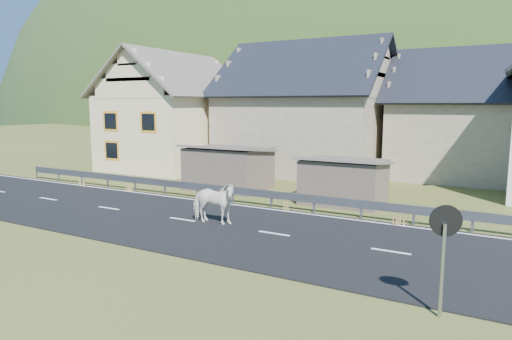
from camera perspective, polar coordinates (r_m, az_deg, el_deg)
The scene contains 13 objects.
ground at distance 18.11m, azimuth -9.16°, elevation -6.25°, with size 160.00×160.00×0.00m, color #42471B.
road at distance 18.10m, azimuth -9.16°, elevation -6.19°, with size 60.00×7.00×0.04m, color black.
lane_markings at distance 18.10m, azimuth -9.17°, elevation -6.11°, with size 60.00×6.60×0.01m, color silver.
guardrail at distance 20.92m, azimuth -2.96°, elevation -2.60°, with size 28.10×0.09×0.75m.
shed_left at distance 24.24m, azimuth -3.46°, elevation 0.19°, with size 4.30×3.30×2.40m, color #6F5D50.
shed_right at distance 21.04m, azimuth 10.90°, elevation -1.47°, with size 3.80×2.90×2.20m, color #6F5D50.
house_cream at distance 33.15m, azimuth -10.16°, elevation 7.90°, with size 7.80×9.80×8.30m.
house_stone_a at distance 31.10m, azimuth 6.60°, elevation 8.47°, with size 10.80×9.80×8.90m.
house_stone_b at distance 30.80m, azimuth 25.69°, elevation 6.97°, with size 9.80×8.80×8.10m.
mountain at distance 195.37m, azimuth 27.05°, elevation 0.19°, with size 440.00×280.00×260.00m, color #253E18.
conifer_patch at distance 140.20m, azimuth 1.00°, elevation 8.92°, with size 76.00×50.00×28.00m, color black.
horse at distance 17.17m, azimuth -5.41°, elevation -4.03°, with size 1.95×0.89×1.64m, color white.
traffic_mirror at distance 10.41m, azimuth 22.53°, elevation -7.57°, with size 0.64×0.33×2.44m.
Camera 1 is at (10.90, -13.74, 4.52)m, focal length 32.00 mm.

